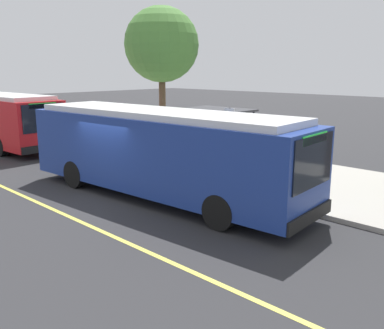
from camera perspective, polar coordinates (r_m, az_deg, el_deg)
name	(u,v)px	position (r m, az deg, el deg)	size (l,w,h in m)	color
ground_plane	(114,196)	(14.87, -10.41, -4.14)	(120.00, 120.00, 0.00)	#2B2B2D
sidewalk_curb	(225,166)	(18.85, 4.49, -0.14)	(44.00, 6.40, 0.15)	#A8A399
lane_stripe_center	(56,210)	(13.77, -17.87, -5.91)	(36.00, 0.14, 0.01)	#E0D64C
transit_bus_main	(160,150)	(14.13, -4.33, 1.91)	(10.98, 3.29, 2.95)	navy
bus_shelter	(218,124)	(18.42, 3.56, 5.39)	(2.90, 1.60, 2.48)	#333338
waiting_bench	(219,155)	(18.36, 3.66, 1.30)	(1.60, 0.48, 0.95)	brown
route_sign_post	(229,136)	(15.04, 5.02, 3.87)	(0.44, 0.08, 2.80)	#333338
street_tree_near_shelter	(162,45)	(23.36, -4.12, 15.74)	(3.96, 3.96, 7.36)	brown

